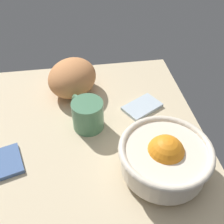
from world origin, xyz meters
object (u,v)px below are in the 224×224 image
Objects in this scene: fruit_bowl at (166,156)px; bread_loaf at (73,77)px; napkin_spare at (143,107)px; mug at (88,114)px.

bread_loaf is at bearing -60.74° from fruit_bowl.
mug is at bearing 15.87° from napkin_spare.
fruit_bowl is at bearing 119.26° from bread_loaf.
fruit_bowl is at bearing 131.27° from mug.
fruit_bowl reaches higher than mug.
bread_loaf is 1.37× the size of mug.
fruit_bowl is 23.43cm from napkin_spare.
fruit_bowl reaches higher than bread_loaf.
bread_loaf is 1.50× the size of napkin_spare.
fruit_bowl is 39.16cm from bread_loaf.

